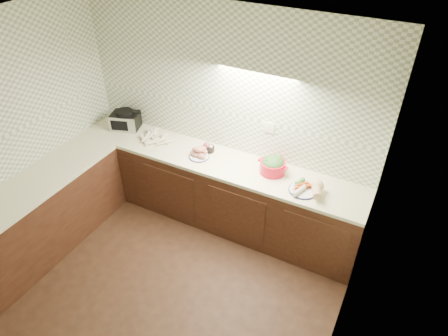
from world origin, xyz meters
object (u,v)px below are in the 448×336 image
at_px(sweet_potato_plate, 199,153).
at_px(veg_plate, 310,187).
at_px(parsnip_pile, 155,139).
at_px(toaster_oven, 125,120).
at_px(dutch_oven, 273,165).
at_px(onion_bowl, 208,148).

relative_size(sweet_potato_plate, veg_plate, 0.63).
height_order(parsnip_pile, sweet_potato_plate, sweet_potato_plate).
bearing_deg(toaster_oven, parsnip_pile, -29.22).
bearing_deg(dutch_oven, sweet_potato_plate, -166.23).
bearing_deg(veg_plate, dutch_oven, 164.82).
distance_m(parsnip_pile, onion_bowl, 0.71).
bearing_deg(veg_plate, sweet_potato_plate, 179.35).
height_order(onion_bowl, dutch_oven, dutch_oven).
distance_m(parsnip_pile, veg_plate, 2.02).
bearing_deg(toaster_oven, onion_bowl, -17.95).
bearing_deg(onion_bowl, parsnip_pile, -170.93).
bearing_deg(dutch_oven, toaster_oven, -174.49).
bearing_deg(parsnip_pile, veg_plate, -1.77).
distance_m(toaster_oven, dutch_oven, 2.06).
bearing_deg(dutch_oven, parsnip_pile, -171.19).
bearing_deg(toaster_oven, veg_plate, -22.25).
xyz_separation_m(parsnip_pile, veg_plate, (2.02, -0.06, 0.02)).
distance_m(parsnip_pile, sweet_potato_plate, 0.68).
bearing_deg(sweet_potato_plate, onion_bowl, 80.76).
relative_size(toaster_oven, dutch_oven, 1.17).
bearing_deg(parsnip_pile, onion_bowl, 9.07).
bearing_deg(toaster_oven, dutch_oven, -19.51).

